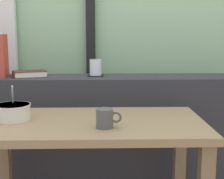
% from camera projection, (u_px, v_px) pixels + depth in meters
% --- Properties ---
extents(window_divider_post, '(0.07, 0.05, 2.60)m').
position_uv_depth(window_divider_post, '(90.00, 9.00, 2.58)').
color(window_divider_post, black).
rests_on(window_divider_post, ground).
extents(dark_console_ledge, '(2.80, 0.30, 0.85)m').
position_uv_depth(dark_console_ledge, '(92.00, 142.00, 2.19)').
color(dark_console_ledge, '#2D2D33').
rests_on(dark_console_ledge, ground).
extents(breakfast_table, '(1.07, 0.57, 0.71)m').
position_uv_depth(breakfast_table, '(91.00, 147.00, 1.63)').
color(breakfast_table, '#826849').
rests_on(breakfast_table, ground).
extents(coaster_square, '(0.10, 0.10, 0.00)m').
position_uv_depth(coaster_square, '(96.00, 76.00, 2.14)').
color(coaster_square, black).
rests_on(coaster_square, dark_console_ledge).
extents(juice_glass, '(0.07, 0.07, 0.10)m').
position_uv_depth(juice_glass, '(96.00, 68.00, 2.13)').
color(juice_glass, white).
rests_on(juice_glass, coaster_square).
extents(closed_book, '(0.23, 0.19, 0.04)m').
position_uv_depth(closed_book, '(29.00, 74.00, 2.10)').
color(closed_book, '#47231E').
rests_on(closed_book, dark_console_ledge).
extents(soup_bowl, '(0.17, 0.17, 0.17)m').
position_uv_depth(soup_bowl, '(13.00, 112.00, 1.62)').
color(soup_bowl, silver).
rests_on(soup_bowl, breakfast_table).
extents(ceramic_mug, '(0.11, 0.08, 0.08)m').
position_uv_depth(ceramic_mug, '(105.00, 118.00, 1.48)').
color(ceramic_mug, '#4C4C4C').
rests_on(ceramic_mug, breakfast_table).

